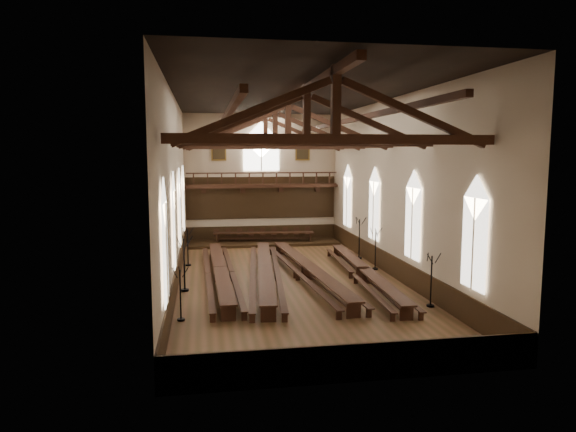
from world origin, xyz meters
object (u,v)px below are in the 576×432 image
refectory_row_c (308,268)px  refectory_row_d (364,271)px  high_table (264,234)px  refectory_row_a (220,270)px  candelabrum_left_near (181,304)px  candelabrum_right_near (431,291)px  refectory_row_b (266,269)px  candelabrum_left_far (188,254)px  candelabrum_right_mid (375,257)px  dais (264,243)px  candelabrum_right_far (359,246)px  candelabrum_left_mid (184,274)px

refectory_row_c → refectory_row_d: refectory_row_c is taller
high_table → refectory_row_a: bearing=-108.6°
high_table → candelabrum_left_near: 18.47m
candelabrum_right_near → refectory_row_b: bearing=137.8°
refectory_row_b → candelabrum_left_far: bearing=134.5°
refectory_row_d → candelabrum_right_mid: size_ratio=5.63×
high_table → candelabrum_right_near: bearing=-72.3°
refectory_row_b → dais: bearing=83.8°
candelabrum_right_far → candelabrum_left_near: bearing=-135.2°
refectory_row_a → candelabrum_left_far: (-1.83, 4.06, 0.16)m
refectory_row_d → candelabrum_right_mid: 2.93m
candelabrum_right_far → high_table: bearing=130.1°
refectory_row_d → candelabrum_left_mid: 9.65m
refectory_row_a → refectory_row_b: (2.48, -0.33, 0.02)m
candelabrum_left_near → candelabrum_left_far: (0.00, 10.69, 0.04)m
refectory_row_d → high_table: high_table is taller
refectory_row_b → dais: 11.39m
refectory_row_a → refectory_row_d: (7.79, -1.37, -0.04)m
dais → candelabrum_right_near: 18.35m
refectory_row_c → refectory_row_d: (2.95, -0.95, -0.05)m
refectory_row_a → candelabrum_left_far: 4.45m
refectory_row_a → candelabrum_right_mid: 9.34m
candelabrum_right_near → candelabrum_left_mid: bearing=157.8°
refectory_row_d → candelabrum_left_near: candelabrum_left_near is taller
candelabrum_right_mid → refectory_row_b: bearing=-167.7°
refectory_row_a → refectory_row_d: size_ratio=1.03×
candelabrum_left_mid → high_table: bearing=66.8°
candelabrum_left_near → candelabrum_left_mid: 4.69m
candelabrum_left_mid → candelabrum_right_mid: (11.10, 3.10, -0.09)m
candelabrum_right_mid → candelabrum_left_mid: bearing=-164.4°
candelabrum_left_mid → candelabrum_right_far: (11.10, 6.33, -0.02)m
refectory_row_c → refectory_row_d: bearing=-17.8°
candelabrum_left_near → candelabrum_right_mid: (11.10, 7.78, 0.08)m
refectory_row_a → candelabrum_left_mid: size_ratio=5.19×
candelabrum_right_near → candelabrum_right_far: 10.87m
candelabrum_left_far → candelabrum_right_near: (11.10, -10.54, 0.02)m
candelabrum_right_mid → refectory_row_a: bearing=-172.9°
refectory_row_a → candelabrum_right_far: candelabrum_right_far is taller
refectory_row_d → candelabrum_right_near: bearing=-73.9°
candelabrum_left_far → candelabrum_right_mid: candelabrum_right_mid is taller
refectory_row_c → candelabrum_right_far: candelabrum_right_far is taller
high_table → candelabrum_right_far: size_ratio=2.77×
candelabrum_left_mid → refectory_row_b: bearing=20.6°
candelabrum_left_mid → candelabrum_left_far: (0.00, 6.01, -0.13)m
refectory_row_d → candelabrum_left_far: (-9.62, 5.43, 0.20)m
candelabrum_left_mid → candelabrum_right_far: size_ratio=1.02×
refectory_row_a → candelabrum_left_near: 6.88m
refectory_row_c → dais: size_ratio=1.32×
refectory_row_d → dais: (-4.09, 12.36, -0.43)m
candelabrum_left_near → candelabrum_left_far: 10.69m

